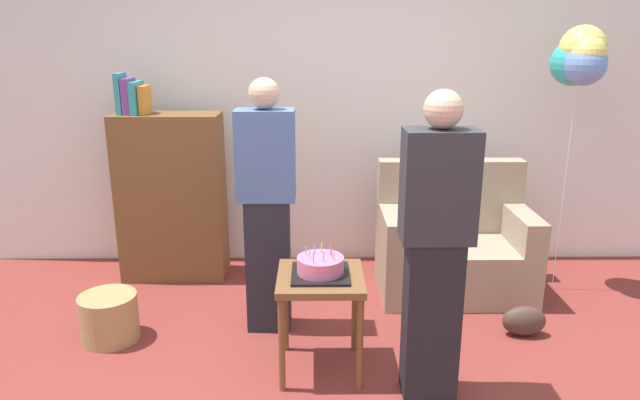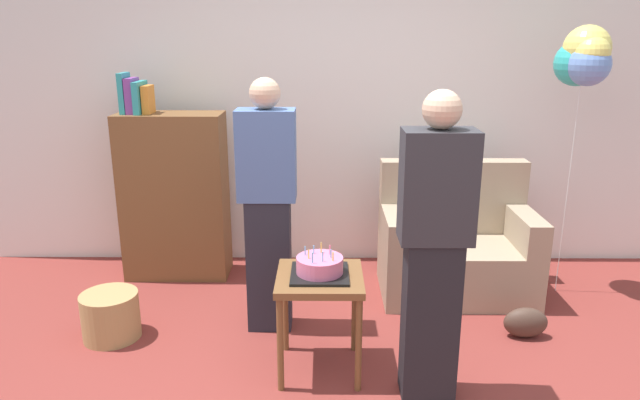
{
  "view_description": "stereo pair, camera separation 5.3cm",
  "coord_description": "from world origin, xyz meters",
  "px_view_note": "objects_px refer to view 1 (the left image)",
  "views": [
    {
      "loc": [
        -0.18,
        -2.68,
        1.88
      ],
      "look_at": [
        -0.15,
        0.53,
        0.95
      ],
      "focal_mm": 32.38,
      "sensor_mm": 36.0,
      "label": 1
    },
    {
      "loc": [
        -0.12,
        -2.68,
        1.88
      ],
      "look_at": [
        -0.15,
        0.53,
        0.95
      ],
      "focal_mm": 32.38,
      "sensor_mm": 36.0,
      "label": 2
    }
  ],
  "objects_px": {
    "handbag": "(524,321)",
    "birthday_cake": "(320,267)",
    "couch": "(453,247)",
    "person_holding_cake": "(435,249)",
    "bookshelf": "(171,195)",
    "side_table": "(320,290)",
    "person_blowing_candles": "(267,206)",
    "wicker_basket": "(109,317)",
    "balloon_bunch": "(581,57)"
  },
  "relations": [
    {
      "from": "handbag",
      "to": "birthday_cake",
      "type": "bearing_deg",
      "value": -164.15
    },
    {
      "from": "couch",
      "to": "handbag",
      "type": "bearing_deg",
      "value": -66.32
    },
    {
      "from": "person_holding_cake",
      "to": "handbag",
      "type": "distance_m",
      "value": 1.2
    },
    {
      "from": "birthday_cake",
      "to": "handbag",
      "type": "relative_size",
      "value": 1.14
    },
    {
      "from": "bookshelf",
      "to": "side_table",
      "type": "relative_size",
      "value": 2.72
    },
    {
      "from": "bookshelf",
      "to": "side_table",
      "type": "bearing_deg",
      "value": -50.12
    },
    {
      "from": "person_blowing_candles",
      "to": "handbag",
      "type": "xyz_separation_m",
      "value": [
        1.65,
        -0.14,
        -0.73
      ]
    },
    {
      "from": "side_table",
      "to": "couch",
      "type": "bearing_deg",
      "value": 47.11
    },
    {
      "from": "couch",
      "to": "person_holding_cake",
      "type": "height_order",
      "value": "person_holding_cake"
    },
    {
      "from": "bookshelf",
      "to": "person_blowing_candles",
      "type": "bearing_deg",
      "value": -46.38
    },
    {
      "from": "birthday_cake",
      "to": "wicker_basket",
      "type": "relative_size",
      "value": 0.89
    },
    {
      "from": "bookshelf",
      "to": "handbag",
      "type": "bearing_deg",
      "value": -22.16
    },
    {
      "from": "handbag",
      "to": "wicker_basket",
      "type": "bearing_deg",
      "value": -179.56
    },
    {
      "from": "side_table",
      "to": "wicker_basket",
      "type": "bearing_deg",
      "value": 165.2
    },
    {
      "from": "person_holding_cake",
      "to": "balloon_bunch",
      "type": "relative_size",
      "value": 0.84
    },
    {
      "from": "person_blowing_candles",
      "to": "balloon_bunch",
      "type": "relative_size",
      "value": 0.84
    },
    {
      "from": "person_holding_cake",
      "to": "wicker_basket",
      "type": "height_order",
      "value": "person_holding_cake"
    },
    {
      "from": "person_blowing_candles",
      "to": "person_holding_cake",
      "type": "bearing_deg",
      "value": -37.08
    },
    {
      "from": "birthday_cake",
      "to": "balloon_bunch",
      "type": "distance_m",
      "value": 2.38
    },
    {
      "from": "side_table",
      "to": "person_holding_cake",
      "type": "bearing_deg",
      "value": -21.87
    },
    {
      "from": "couch",
      "to": "birthday_cake",
      "type": "bearing_deg",
      "value": -132.89
    },
    {
      "from": "birthday_cake",
      "to": "balloon_bunch",
      "type": "xyz_separation_m",
      "value": [
        1.81,
        1.11,
        1.08
      ]
    },
    {
      "from": "couch",
      "to": "side_table",
      "type": "relative_size",
      "value": 1.87
    },
    {
      "from": "couch",
      "to": "wicker_basket",
      "type": "relative_size",
      "value": 3.06
    },
    {
      "from": "side_table",
      "to": "birthday_cake",
      "type": "bearing_deg",
      "value": -99.84
    },
    {
      "from": "person_holding_cake",
      "to": "birthday_cake",
      "type": "bearing_deg",
      "value": -24.13
    },
    {
      "from": "person_blowing_candles",
      "to": "wicker_basket",
      "type": "relative_size",
      "value": 4.53
    },
    {
      "from": "bookshelf",
      "to": "birthday_cake",
      "type": "xyz_separation_m",
      "value": [
        1.15,
        -1.38,
        -0.03
      ]
    },
    {
      "from": "side_table",
      "to": "person_holding_cake",
      "type": "xyz_separation_m",
      "value": [
        0.58,
        -0.23,
        0.33
      ]
    },
    {
      "from": "side_table",
      "to": "birthday_cake",
      "type": "distance_m",
      "value": 0.14
    },
    {
      "from": "birthday_cake",
      "to": "person_blowing_candles",
      "type": "distance_m",
      "value": 0.64
    },
    {
      "from": "side_table",
      "to": "birthday_cake",
      "type": "xyz_separation_m",
      "value": [
        -0.0,
        -0.0,
        0.14
      ]
    },
    {
      "from": "person_blowing_candles",
      "to": "handbag",
      "type": "bearing_deg",
      "value": -2.59
    },
    {
      "from": "person_holding_cake",
      "to": "person_blowing_candles",
      "type": "bearing_deg",
      "value": -41.74
    },
    {
      "from": "birthday_cake",
      "to": "bookshelf",
      "type": "bearing_deg",
      "value": 129.88
    },
    {
      "from": "couch",
      "to": "wicker_basket",
      "type": "distance_m",
      "value": 2.46
    },
    {
      "from": "couch",
      "to": "wicker_basket",
      "type": "bearing_deg",
      "value": -162.71
    },
    {
      "from": "birthday_cake",
      "to": "wicker_basket",
      "type": "xyz_separation_m",
      "value": [
        -1.33,
        0.35,
        -0.49
      ]
    },
    {
      "from": "bookshelf",
      "to": "person_holding_cake",
      "type": "distance_m",
      "value": 2.37
    },
    {
      "from": "couch",
      "to": "balloon_bunch",
      "type": "height_order",
      "value": "balloon_bunch"
    },
    {
      "from": "bookshelf",
      "to": "balloon_bunch",
      "type": "relative_size",
      "value": 0.83
    },
    {
      "from": "couch",
      "to": "person_blowing_candles",
      "type": "bearing_deg",
      "value": -157.1
    },
    {
      "from": "person_blowing_candles",
      "to": "person_holding_cake",
      "type": "xyz_separation_m",
      "value": [
        0.91,
        -0.75,
        0.0
      ]
    },
    {
      "from": "bookshelf",
      "to": "handbag",
      "type": "height_order",
      "value": "bookshelf"
    },
    {
      "from": "wicker_basket",
      "to": "couch",
      "type": "bearing_deg",
      "value": 17.29
    },
    {
      "from": "person_blowing_candles",
      "to": "balloon_bunch",
      "type": "xyz_separation_m",
      "value": [
        2.14,
        0.59,
        0.89
      ]
    },
    {
      "from": "couch",
      "to": "handbag",
      "type": "distance_m",
      "value": 0.81
    },
    {
      "from": "side_table",
      "to": "balloon_bunch",
      "type": "height_order",
      "value": "balloon_bunch"
    },
    {
      "from": "wicker_basket",
      "to": "balloon_bunch",
      "type": "xyz_separation_m",
      "value": [
        3.14,
        0.76,
        1.57
      ]
    },
    {
      "from": "side_table",
      "to": "person_holding_cake",
      "type": "height_order",
      "value": "person_holding_cake"
    }
  ]
}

